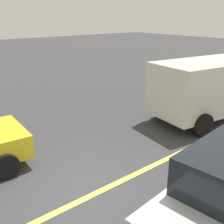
{
  "coord_description": "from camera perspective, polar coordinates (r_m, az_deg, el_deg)",
  "views": [
    {
      "loc": [
        -2.82,
        -4.21,
        3.78
      ],
      "look_at": [
        1.12,
        0.58,
        1.56
      ],
      "focal_mm": 44.2,
      "sensor_mm": 36.0,
      "label": 1
    }
  ],
  "objects": [
    {
      "name": "ground_plane",
      "position": [
        6.33,
        -4.69,
        -17.07
      ],
      "size": [
        80.0,
        80.0,
        0.0
      ],
      "primitive_type": "plane",
      "color": "#38383A"
    },
    {
      "name": "lane_marking_centre",
      "position": [
        8.12,
        13.12,
        -8.55
      ],
      "size": [
        28.0,
        0.16,
        0.01
      ],
      "primitive_type": "cube",
      "color": "#E0D14C"
    },
    {
      "name": "white_van",
      "position": [
        11.09,
        21.0,
        5.31
      ],
      "size": [
        5.43,
        2.86,
        2.2
      ],
      "color": "silver",
      "rests_on": "ground_plane"
    }
  ]
}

